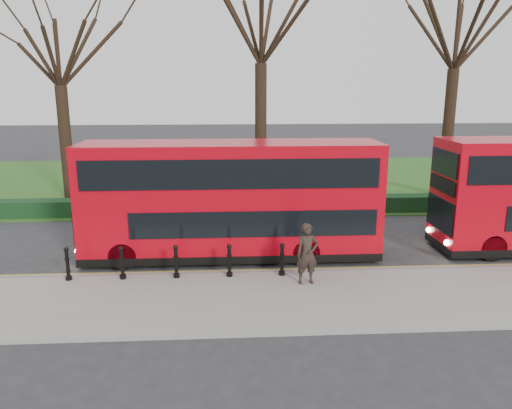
{
  "coord_description": "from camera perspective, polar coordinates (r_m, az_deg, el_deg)",
  "views": [
    {
      "loc": [
        0.18,
        -16.04,
        6.04
      ],
      "look_at": [
        1.18,
        0.5,
        2.0
      ],
      "focal_mm": 35.0,
      "sensor_mm": 36.0,
      "label": 1
    }
  ],
  "objects": [
    {
      "name": "ground",
      "position": [
        17.14,
        -3.86,
        -6.97
      ],
      "size": [
        120.0,
        120.0,
        0.0
      ],
      "primitive_type": "plane",
      "color": "#28282B",
      "rests_on": "ground"
    },
    {
      "name": "pavement",
      "position": [
        14.34,
        -3.93,
        -10.92
      ],
      "size": [
        60.0,
        4.0,
        0.15
      ],
      "primitive_type": "cube",
      "color": "gray",
      "rests_on": "ground"
    },
    {
      "name": "kerb",
      "position": [
        16.18,
        -3.88,
        -7.97
      ],
      "size": [
        60.0,
        0.25,
        0.16
      ],
      "primitive_type": "cube",
      "color": "slate",
      "rests_on": "ground"
    },
    {
      "name": "grass_verge",
      "position": [
        31.61,
        -3.72,
        2.72
      ],
      "size": [
        60.0,
        18.0,
        0.06
      ],
      "primitive_type": "cube",
      "color": "#28531B",
      "rests_on": "ground"
    },
    {
      "name": "hedge",
      "position": [
        23.52,
        -3.79,
        -0.2
      ],
      "size": [
        60.0,
        0.9,
        0.8
      ],
      "primitive_type": "cube",
      "color": "black",
      "rests_on": "ground"
    },
    {
      "name": "yellow_line_outer",
      "position": [
        16.48,
        -3.87,
        -7.8
      ],
      "size": [
        60.0,
        0.1,
        0.01
      ],
      "primitive_type": "cube",
      "color": "yellow",
      "rests_on": "ground"
    },
    {
      "name": "yellow_line_inner",
      "position": [
        16.67,
        -3.87,
        -7.55
      ],
      "size": [
        60.0,
        0.1,
        0.01
      ],
      "primitive_type": "cube",
      "color": "yellow",
      "rests_on": "ground"
    },
    {
      "name": "tree_left",
      "position": [
        27.35,
        -21.79,
        16.55
      ],
      "size": [
        6.91,
        6.91,
        10.79
      ],
      "color": "black",
      "rests_on": "ground"
    },
    {
      "name": "tree_mid",
      "position": [
        26.3,
        0.58,
        20.79
      ],
      "size": [
        8.17,
        8.17,
        12.76
      ],
      "color": "black",
      "rests_on": "ground"
    },
    {
      "name": "tree_right",
      "position": [
        28.74,
        22.05,
        18.56
      ],
      "size": [
        7.87,
        7.87,
        12.3
      ],
      "color": "black",
      "rests_on": "ground"
    },
    {
      "name": "bollard_row",
      "position": [
        15.72,
        -9.12,
        -6.52
      ],
      "size": [
        6.74,
        0.15,
        1.0
      ],
      "color": "black",
      "rests_on": "pavement"
    },
    {
      "name": "bus_lead",
      "position": [
        17.35,
        -2.89,
        0.41
      ],
      "size": [
        10.26,
        2.36,
        4.08
      ],
      "color": "#AB0411",
      "rests_on": "ground"
    },
    {
      "name": "pedestrian",
      "position": [
        15.04,
        5.87,
        -5.62
      ],
      "size": [
        0.75,
        0.55,
        1.86
      ],
      "primitive_type": "imported",
      "rotation": [
        0.0,
        0.0,
        0.17
      ],
      "color": "black",
      "rests_on": "pavement"
    }
  ]
}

